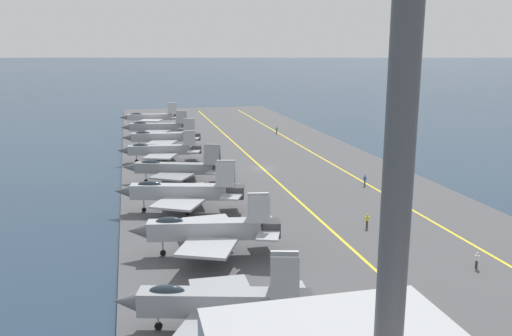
{
  "coord_description": "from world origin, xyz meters",
  "views": [
    {
      "loc": [
        -90.98,
        22.55,
        21.73
      ],
      "look_at": [
        -9.98,
        3.58,
        2.9
      ],
      "focal_mm": 38.0,
      "sensor_mm": 36.0,
      "label": 1
    }
  ],
  "objects_px": {
    "parked_jet_sixth": "(163,137)",
    "crew_yellow_vest": "(367,220)",
    "parked_jet_nearest": "(216,302)",
    "parked_jet_second": "(207,230)",
    "parked_jet_eighth": "(152,117)",
    "crew_blue_vest": "(365,180)",
    "parked_jet_fifth": "(161,150)",
    "parked_jet_seventh": "(158,127)",
    "parked_jet_fourth": "(177,168)",
    "parked_jet_third": "(182,192)",
    "crew_white_vest": "(477,260)",
    "crew_green_vest": "(277,130)"
  },
  "relations": [
    {
      "from": "parked_jet_fifth",
      "to": "crew_blue_vest",
      "type": "bearing_deg",
      "value": -130.22
    },
    {
      "from": "parked_jet_seventh",
      "to": "crew_white_vest",
      "type": "relative_size",
      "value": 10.32
    },
    {
      "from": "crew_yellow_vest",
      "to": "parked_jet_eighth",
      "type": "bearing_deg",
      "value": 13.2
    },
    {
      "from": "parked_jet_nearest",
      "to": "parked_jet_second",
      "type": "xyz_separation_m",
      "value": [
        15.5,
        -1.5,
        0.41
      ]
    },
    {
      "from": "crew_blue_vest",
      "to": "parked_jet_fourth",
      "type": "bearing_deg",
      "value": 73.86
    },
    {
      "from": "parked_jet_eighth",
      "to": "crew_blue_vest",
      "type": "xyz_separation_m",
      "value": [
        -71.75,
        -29.32,
        -1.69
      ]
    },
    {
      "from": "crew_green_vest",
      "to": "parked_jet_second",
      "type": "bearing_deg",
      "value": 159.52
    },
    {
      "from": "crew_yellow_vest",
      "to": "crew_white_vest",
      "type": "bearing_deg",
      "value": -158.46
    },
    {
      "from": "parked_jet_nearest",
      "to": "parked_jet_sixth",
      "type": "xyz_separation_m",
      "value": [
        77.43,
        -0.92,
        0.06
      ]
    },
    {
      "from": "parked_jet_fifth",
      "to": "crew_blue_vest",
      "type": "height_order",
      "value": "parked_jet_fifth"
    },
    {
      "from": "parked_jet_sixth",
      "to": "parked_jet_fifth",
      "type": "bearing_deg",
      "value": 175.23
    },
    {
      "from": "parked_jet_sixth",
      "to": "crew_yellow_vest",
      "type": "relative_size",
      "value": 9.5
    },
    {
      "from": "parked_jet_third",
      "to": "crew_blue_vest",
      "type": "distance_m",
      "value": 30.03
    },
    {
      "from": "parked_jet_fourth",
      "to": "parked_jet_third",
      "type": "bearing_deg",
      "value": 177.01
    },
    {
      "from": "parked_jet_nearest",
      "to": "parked_jet_fifth",
      "type": "bearing_deg",
      "value": 0.23
    },
    {
      "from": "crew_green_vest",
      "to": "crew_yellow_vest",
      "type": "bearing_deg",
      "value": 173.38
    },
    {
      "from": "parked_jet_third",
      "to": "parked_jet_eighth",
      "type": "bearing_deg",
      "value": 0.18
    },
    {
      "from": "crew_yellow_vest",
      "to": "parked_jet_fifth",
      "type": "bearing_deg",
      "value": 26.25
    },
    {
      "from": "parked_jet_fifth",
      "to": "parked_jet_seventh",
      "type": "distance_m",
      "value": 29.36
    },
    {
      "from": "parked_jet_fifth",
      "to": "parked_jet_sixth",
      "type": "distance_m",
      "value": 14.13
    },
    {
      "from": "parked_jet_sixth",
      "to": "parked_jet_eighth",
      "type": "bearing_deg",
      "value": 1.38
    },
    {
      "from": "parked_jet_third",
      "to": "crew_white_vest",
      "type": "bearing_deg",
      "value": -133.5
    },
    {
      "from": "crew_green_vest",
      "to": "parked_jet_seventh",
      "type": "bearing_deg",
      "value": 85.97
    },
    {
      "from": "parked_jet_nearest",
      "to": "parked_jet_seventh",
      "type": "bearing_deg",
      "value": -0.42
    },
    {
      "from": "crew_yellow_vest",
      "to": "crew_blue_vest",
      "type": "distance_m",
      "value": 20.34
    },
    {
      "from": "parked_jet_eighth",
      "to": "crew_green_vest",
      "type": "relative_size",
      "value": 9.04
    },
    {
      "from": "parked_jet_third",
      "to": "parked_jet_seventh",
      "type": "bearing_deg",
      "value": -0.28
    },
    {
      "from": "parked_jet_seventh",
      "to": "crew_green_vest",
      "type": "distance_m",
      "value": 29.0
    },
    {
      "from": "parked_jet_third",
      "to": "parked_jet_sixth",
      "type": "xyz_separation_m",
      "value": [
        46.48,
        -0.54,
        -0.4
      ]
    },
    {
      "from": "parked_jet_sixth",
      "to": "crew_green_vest",
      "type": "relative_size",
      "value": 9.21
    },
    {
      "from": "crew_white_vest",
      "to": "crew_yellow_vest",
      "type": "height_order",
      "value": "crew_yellow_vest"
    },
    {
      "from": "parked_jet_fifth",
      "to": "crew_blue_vest",
      "type": "relative_size",
      "value": 9.06
    },
    {
      "from": "parked_jet_fourth",
      "to": "crew_blue_vest",
      "type": "height_order",
      "value": "parked_jet_fourth"
    },
    {
      "from": "parked_jet_seventh",
      "to": "crew_blue_vest",
      "type": "xyz_separation_m",
      "value": [
        -54.47,
        -28.78,
        -1.41
      ]
    },
    {
      "from": "parked_jet_fourth",
      "to": "crew_yellow_vest",
      "type": "height_order",
      "value": "parked_jet_fourth"
    },
    {
      "from": "crew_green_vest",
      "to": "crew_blue_vest",
      "type": "distance_m",
      "value": 52.44
    },
    {
      "from": "parked_jet_nearest",
      "to": "parked_jet_third",
      "type": "relative_size",
      "value": 0.9
    },
    {
      "from": "crew_yellow_vest",
      "to": "parked_jet_nearest",
      "type": "bearing_deg",
      "value": 132.55
    },
    {
      "from": "parked_jet_fourth",
      "to": "parked_jet_seventh",
      "type": "distance_m",
      "value": 46.29
    },
    {
      "from": "parked_jet_nearest",
      "to": "crew_yellow_vest",
      "type": "distance_m",
      "value": 28.99
    },
    {
      "from": "parked_jet_nearest",
      "to": "crew_blue_vest",
      "type": "height_order",
      "value": "parked_jet_nearest"
    },
    {
      "from": "crew_white_vest",
      "to": "crew_yellow_vest",
      "type": "bearing_deg",
      "value": 21.54
    },
    {
      "from": "parked_jet_third",
      "to": "parked_jet_sixth",
      "type": "relative_size",
      "value": 1.02
    },
    {
      "from": "crew_yellow_vest",
      "to": "crew_blue_vest",
      "type": "relative_size",
      "value": 1.02
    },
    {
      "from": "parked_jet_nearest",
      "to": "parked_jet_fourth",
      "type": "distance_m",
      "value": 46.42
    },
    {
      "from": "crew_blue_vest",
      "to": "crew_white_vest",
      "type": "bearing_deg",
      "value": 175.13
    },
    {
      "from": "crew_green_vest",
      "to": "crew_blue_vest",
      "type": "xyz_separation_m",
      "value": [
        -52.44,
        0.12,
        -0.05
      ]
    },
    {
      "from": "parked_jet_fifth",
      "to": "crew_white_vest",
      "type": "bearing_deg",
      "value": -154.83
    },
    {
      "from": "parked_jet_eighth",
      "to": "crew_yellow_vest",
      "type": "distance_m",
      "value": 92.87
    },
    {
      "from": "parked_jet_fourth",
      "to": "parked_jet_sixth",
      "type": "distance_m",
      "value": 31.03
    }
  ]
}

